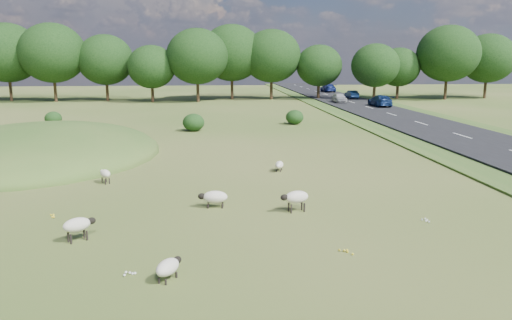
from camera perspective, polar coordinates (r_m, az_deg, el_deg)
The scene contains 15 objects.
ground at distance 42.83m, azimuth -4.69°, elevation 2.90°, with size 160.00×160.00×0.00m, color #36581B.
mound at distance 36.79m, azimuth -23.54°, elevation 0.54°, with size 16.00×20.00×4.00m, color #33561E.
road at distance 56.57m, azimuth 15.93°, elevation 4.72°, with size 8.00×150.00×0.25m, color black.
treeline at distance 77.79m, azimuth -5.94°, elevation 11.59°, with size 96.28×14.66×11.70m.
shrubs at distance 47.67m, azimuth -7.50°, elevation 4.60°, with size 25.29×7.29×1.58m.
sheep_0 at distance 21.86m, azimuth -4.79°, elevation -4.24°, with size 1.32×0.65×0.75m.
sheep_1 at distance 28.76m, azimuth 2.66°, elevation -0.57°, with size 0.69×1.08×0.60m.
sheep_2 at distance 18.93m, azimuth -19.70°, elevation -6.99°, with size 1.19×0.99×0.86m.
sheep_3 at distance 21.20m, azimuth 4.58°, elevation -4.27°, with size 1.32×0.80×0.92m.
sheep_4 at distance 15.14m, azimuth -10.00°, elevation -11.95°, with size 0.90×1.15×0.65m.
sheep_5 at distance 27.12m, azimuth -16.86°, elevation -1.51°, with size 0.81×1.03×0.73m.
car_2 at distance 67.80m, azimuth 14.00°, elevation 6.61°, with size 2.06×5.06×1.47m, color navy.
car_3 at distance 72.70m, azimuth 9.51°, elevation 7.04°, with size 1.58×3.92×1.33m, color silver.
car_4 at distance 80.35m, azimuth 10.89°, elevation 7.38°, with size 1.31×3.77×1.24m, color navy.
car_5 at distance 95.49m, azimuth 8.26°, elevation 8.16°, with size 2.09×5.14×1.49m, color navy.
Camera 1 is at (-0.49, -22.35, 6.40)m, focal length 35.00 mm.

